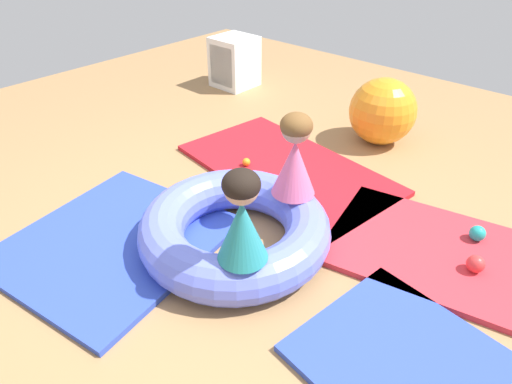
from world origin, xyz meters
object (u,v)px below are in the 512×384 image
Objects in this scene: play_ball_teal at (477,233)px; exercise_ball_large at (383,111)px; child_in_pink at (295,156)px; play_ball_red at (476,264)px; play_ball_orange at (246,162)px; child_in_teal at (242,218)px; storage_cube at (233,62)px; inflatable_cushion at (235,229)px.

play_ball_teal is 1.50m from exercise_ball_large.
child_in_pink is 5.43× the size of play_ball_teal.
child_in_pink is 0.93× the size of exercise_ball_large.
play_ball_orange is at bearing 179.63° from play_ball_red.
exercise_ball_large is at bearing 87.39° from child_in_pink.
exercise_ball_large is (-1.29, 1.19, 0.20)m from play_ball_red.
storage_cube is at bearing -122.12° from child_in_teal.
play_ball_orange is at bearing -114.91° from exercise_ball_large.
exercise_ball_large reaches higher than inflatable_cushion.
exercise_ball_large is at bearing 65.09° from play_ball_orange.
play_ball_red reaches higher than play_ball_teal.
child_in_teal is 1.44m from play_ball_red.
play_ball_red is at bearing 150.93° from child_in_teal.
play_ball_red is at bearing -22.24° from storage_cube.
inflatable_cushion is at bearing -119.38° from child_in_pink.
child_in_teal reaches higher than inflatable_cushion.
inflatable_cushion is 1.94m from exercise_ball_large.
child_in_teal is 1.61m from play_ball_teal.
play_ball_orange is 1.97m from storage_cube.
play_ball_orange is (-0.75, 0.36, -0.48)m from child_in_pink.
inflatable_cushion is 2.19× the size of child_in_pink.
child_in_pink is 1.27m from play_ball_teal.
child_in_teal is 2.26m from exercise_ball_large.
exercise_ball_large is at bearing 143.26° from play_ball_teal.
play_ball_teal is (1.74, 0.29, 0.02)m from play_ball_orange.
exercise_ball_large is 1.05× the size of storage_cube.
exercise_ball_large is (-1.19, 0.89, 0.20)m from play_ball_teal.
child_in_pink is 0.95m from play_ball_orange.
exercise_ball_large is (0.55, 1.18, 0.22)m from play_ball_orange.
play_ball_teal is at bearing -18.09° from storage_cube.
child_in_pink is at bearing -25.58° from play_ball_orange.
child_in_teal is 0.95× the size of storage_cube.
child_in_pink is 0.98× the size of storage_cube.
child_in_teal is at bearing -44.85° from storage_cube.
inflatable_cushion is at bearing -137.45° from play_ball_teal.
play_ball_teal is at bearing -36.74° from exercise_ball_large.
storage_cube reaches higher than play_ball_orange.
inflatable_cushion is 11.49× the size of play_ball_red.
child_in_teal is at bearing -131.80° from play_ball_red.
storage_cube is (-3.18, 1.04, 0.19)m from play_ball_teal.
play_ball_orange is at bearing -42.74° from storage_cube.
inflatable_cushion is 18.33× the size of play_ball_orange.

